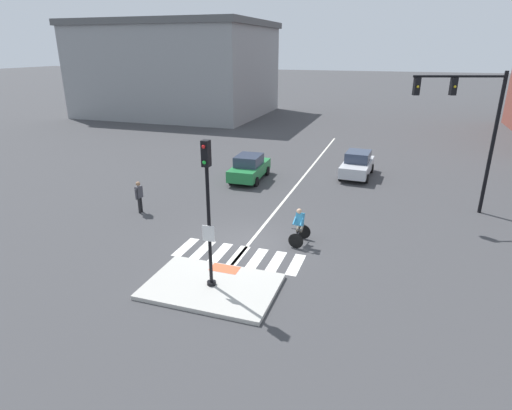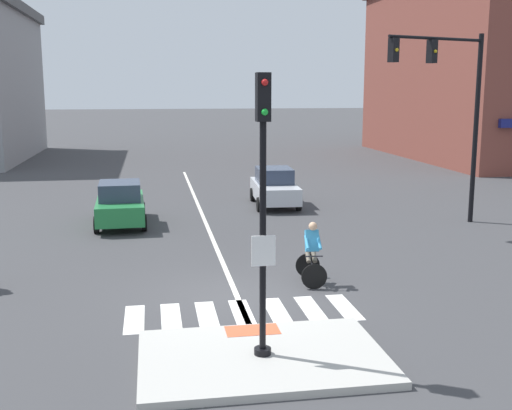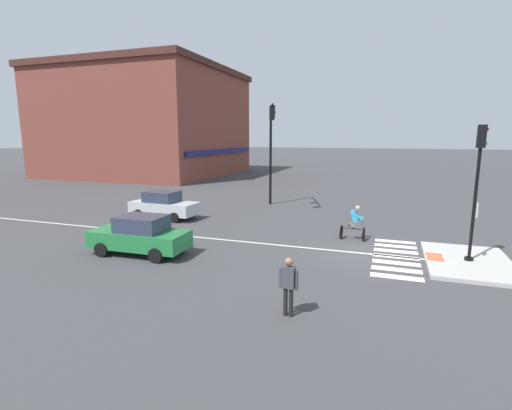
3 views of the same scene
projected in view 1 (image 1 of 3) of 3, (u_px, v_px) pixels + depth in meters
ground_plane at (248, 244)px, 18.34m from camera, size 300.00×300.00×0.00m
traffic_island at (212, 286)px, 14.93m from camera, size 4.58×3.10×0.15m
tactile_pad_front at (225, 269)px, 15.97m from camera, size 1.10×0.60×0.01m
signal_pole at (208, 203)px, 13.82m from camera, size 0.44×0.38×5.15m
crosswalk_stripe_a at (186, 247)px, 18.03m from camera, size 0.44×1.80×0.01m
crosswalk_stripe_b at (203, 250)px, 17.79m from camera, size 0.44×1.80×0.01m
crosswalk_stripe_c at (220, 253)px, 17.55m from camera, size 0.44×1.80×0.01m
crosswalk_stripe_d at (238, 255)px, 17.30m from camera, size 0.44×1.80×0.01m
crosswalk_stripe_e at (257, 258)px, 17.06m from camera, size 0.44×1.80×0.01m
crosswalk_stripe_f at (276, 261)px, 16.82m from camera, size 0.44×1.80×0.01m
crosswalk_stripe_g at (296, 265)px, 16.58m from camera, size 0.44×1.80×0.01m
lane_centre_line at (301, 180)px, 27.20m from camera, size 0.14×28.00×0.01m
traffic_light_mast at (471, 119)px, 20.17m from camera, size 4.17×1.60×7.01m
building_corner_right at (178, 69)px, 52.91m from camera, size 21.98×17.24×11.02m
car_silver_eastbound_far at (357, 164)px, 27.70m from camera, size 2.00×4.18×1.64m
car_green_westbound_far at (249, 168)px, 26.96m from camera, size 1.94×4.15×1.64m
cyclist at (300, 225)px, 18.05m from camera, size 0.75×1.14×1.68m
pedestrian_at_curb_left at (139, 195)px, 21.48m from camera, size 0.25×0.55×1.67m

